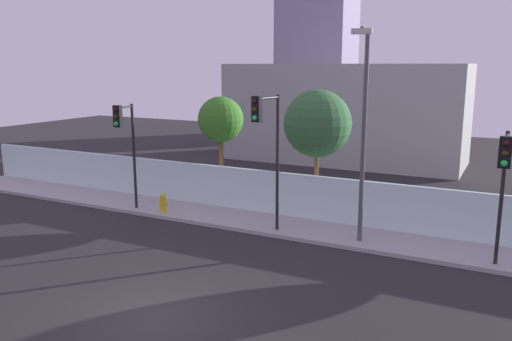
{
  "coord_description": "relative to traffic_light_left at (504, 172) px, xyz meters",
  "views": [
    {
      "loc": [
        7.89,
        -9.67,
        6.32
      ],
      "look_at": [
        -0.39,
        6.5,
        2.61
      ],
      "focal_mm": 36.35,
      "sensor_mm": 36.0,
      "label": 1
    }
  ],
  "objects": [
    {
      "name": "street_lamp_curbside",
      "position": [
        -4.4,
        0.68,
        1.2
      ],
      "size": [
        0.76,
        2.26,
        7.29
      ],
      "color": "#4C4C51",
      "rests_on": "sidewalk"
    },
    {
      "name": "ground_plane",
      "position": [
        -7.59,
        -6.78,
        -3.26
      ],
      "size": [
        80.0,
        80.0,
        0.0
      ],
      "primitive_type": "plane",
      "color": "#262426"
    },
    {
      "name": "fire_hydrant",
      "position": [
        -12.93,
        0.7,
        -2.67
      ],
      "size": [
        0.44,
        0.26,
        0.82
      ],
      "color": "gold",
      "rests_on": "sidewalk"
    },
    {
      "name": "roadside_tree_leftmost",
      "position": [
        -12.02,
        4.03,
        0.56
      ],
      "size": [
        2.11,
        2.11,
        4.91
      ],
      "color": "brown",
      "rests_on": "ground"
    },
    {
      "name": "traffic_light_right",
      "position": [
        -14.41,
        0.24,
        0.21
      ],
      "size": [
        0.35,
        1.22,
        4.55
      ],
      "color": "black",
      "rests_on": "sidewalk"
    },
    {
      "name": "traffic_light_left",
      "position": [
        0.0,
        0.0,
        0.0
      ],
      "size": [
        0.34,
        1.62,
        4.22
      ],
      "color": "black",
      "rests_on": "sidewalk"
    },
    {
      "name": "sidewalk",
      "position": [
        -7.59,
        1.42,
        -3.19
      ],
      "size": [
        36.0,
        2.4,
        0.15
      ],
      "primitive_type": "cube",
      "color": "#9C9C9C",
      "rests_on": "ground"
    },
    {
      "name": "tower_on_skyline",
      "position": [
        -16.65,
        28.71,
        8.63
      ],
      "size": [
        6.3,
        5.0,
        23.77
      ],
      "primitive_type": "cube",
      "color": "gray",
      "rests_on": "ground"
    },
    {
      "name": "roadside_tree_midleft",
      "position": [
        -7.28,
        4.03,
        0.63
      ],
      "size": [
        2.86,
        2.86,
        5.33
      ],
      "color": "brown",
      "rests_on": "ground"
    },
    {
      "name": "traffic_light_center",
      "position": [
        -7.73,
        0.11,
        0.61
      ],
      "size": [
        0.47,
        1.53,
        5.12
      ],
      "color": "black",
      "rests_on": "sidewalk"
    },
    {
      "name": "perimeter_wall",
      "position": [
        -7.59,
        2.71,
        -2.21
      ],
      "size": [
        36.0,
        0.18,
        1.8
      ],
      "primitive_type": "cube",
      "color": "silver",
      "rests_on": "sidewalk"
    },
    {
      "name": "low_building_distant",
      "position": [
        -10.1,
        16.71,
        -0.07
      ],
      "size": [
        15.27,
        6.0,
        6.39
      ],
      "primitive_type": "cube",
      "color": "#9B9B9B",
      "rests_on": "ground"
    }
  ]
}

